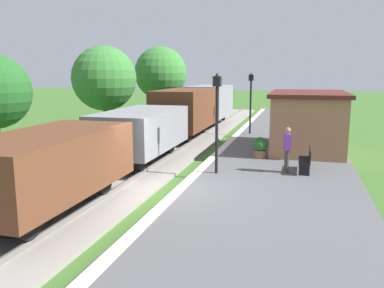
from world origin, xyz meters
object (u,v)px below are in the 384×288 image
at_px(person_waiting, 287,148).
at_px(lamp_post_far, 251,92).
at_px(bench_near_hut, 306,160).
at_px(tree_trackside_far, 104,78).
at_px(freight_train, 171,119).
at_px(potted_planter, 260,147).
at_px(bench_down_platform, 305,127).
at_px(lamp_post_near, 217,105).
at_px(station_hut, 308,121).
at_px(tree_field_distant, 168,73).
at_px(tree_field_left, 160,73).

xyz_separation_m(person_waiting, lamp_post_far, (-2.52, 9.42, 1.62)).
relative_size(bench_near_hut, tree_trackside_far, 0.27).
height_order(freight_train, potted_planter, freight_train).
distance_m(freight_train, person_waiting, 7.64).
xyz_separation_m(freight_train, bench_down_platform, (6.74, 5.08, -0.83)).
bearing_deg(lamp_post_far, bench_near_hut, -70.52).
bearing_deg(lamp_post_near, lamp_post_far, 90.00).
bearing_deg(bench_near_hut, station_hut, 89.28).
relative_size(bench_down_platform, potted_planter, 1.64).
height_order(freight_train, tree_trackside_far, tree_trackside_far).
bearing_deg(tree_field_distant, potted_planter, -61.17).
distance_m(freight_train, station_hut, 6.81).
bearing_deg(tree_field_distant, bench_near_hut, -59.60).
relative_size(station_hut, potted_planter, 6.33).
distance_m(lamp_post_near, tree_field_distant, 24.25).
height_order(lamp_post_far, tree_field_left, tree_field_left).
height_order(station_hut, person_waiting, station_hut).
bearing_deg(bench_near_hut, freight_train, 146.85).
bearing_deg(potted_planter, tree_field_left, 125.73).
distance_m(tree_trackside_far, tree_field_distant, 13.68).
bearing_deg(freight_train, station_hut, 2.56).
bearing_deg(bench_near_hut, lamp_post_near, -161.85).
bearing_deg(station_hut, bench_near_hut, -90.72).
bearing_deg(freight_train, tree_trackside_far, 149.05).
distance_m(potted_planter, tree_field_distant, 22.18).
distance_m(potted_planter, lamp_post_near, 3.99).
bearing_deg(lamp_post_far, person_waiting, -75.05).
height_order(potted_planter, lamp_post_far, lamp_post_far).
distance_m(freight_train, tree_trackside_far, 6.63).
relative_size(lamp_post_near, lamp_post_far, 1.00).
distance_m(person_waiting, tree_field_left, 18.22).
xyz_separation_m(station_hut, tree_field_distant, (-12.57, 16.61, 2.26)).
height_order(lamp_post_near, tree_field_left, tree_field_left).
relative_size(station_hut, bench_down_platform, 3.87).
height_order(bench_near_hut, lamp_post_far, lamp_post_far).
relative_size(potted_planter, tree_field_left, 0.15).
xyz_separation_m(person_waiting, lamp_post_near, (-2.52, -0.77, 1.62)).
distance_m(bench_down_platform, lamp_post_far, 3.86).
distance_m(potted_planter, lamp_post_far, 7.46).
bearing_deg(person_waiting, freight_train, -46.10).
height_order(freight_train, bench_down_platform, freight_train).
xyz_separation_m(potted_planter, tree_field_distant, (-10.58, 19.23, 3.19)).
bearing_deg(freight_train, bench_down_platform, 37.01).
xyz_separation_m(bench_near_hut, tree_field_left, (-10.90, 14.57, 3.17)).
bearing_deg(tree_trackside_far, potted_planter, -28.52).
bearing_deg(bench_near_hut, bench_down_platform, 90.00).
distance_m(person_waiting, lamp_post_near, 3.09).
bearing_deg(tree_field_left, person_waiting, -55.56).
xyz_separation_m(bench_near_hut, person_waiting, (-0.72, -0.28, 0.46)).
bearing_deg(lamp_post_near, tree_field_left, 116.14).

